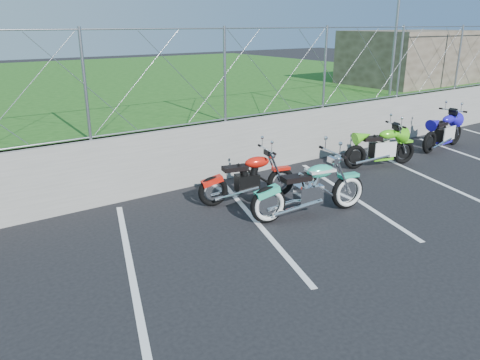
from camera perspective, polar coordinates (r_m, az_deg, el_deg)
ground at (r=7.59m, az=6.82°, el=-7.77°), size 90.00×90.00×0.00m
retaining_wall at (r=10.04m, az=-6.53°, el=2.85°), size 30.00×0.22×1.30m
grass_field at (r=19.24m, az=-21.46°, el=9.26°), size 30.00×20.00×1.30m
stone_building at (r=18.45m, az=20.41°, el=13.91°), size 5.00×3.00×1.80m
chain_link_fence at (r=9.72m, az=-6.89°, el=12.25°), size 28.00×0.03×2.00m
sign_pole at (r=14.81m, az=18.34°, el=15.57°), size 0.08×0.08×3.00m
parking_lines at (r=9.01m, az=8.25°, el=-3.44°), size 18.29×4.31×0.01m
cruiser_turquoise at (r=8.55m, az=8.63°, el=-1.33°), size 2.33×0.75×1.17m
naked_orange at (r=9.17m, az=1.13°, el=0.05°), size 2.03×0.70×1.02m
sportbike_green at (r=11.94m, az=16.84°, el=3.69°), size 1.94×0.79×1.03m
sportbike_blue at (r=14.23m, az=23.58°, el=5.30°), size 2.05×0.73×1.06m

